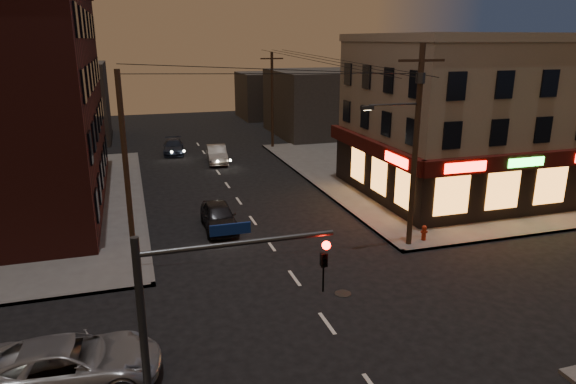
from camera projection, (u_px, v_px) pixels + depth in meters
name	position (u px, v px, depth m)	size (l,w,h in m)	color
ground	(327.00, 323.00, 19.37)	(120.00, 120.00, 0.00)	black
sidewalk_ne	(447.00, 170.00, 41.85)	(24.00, 28.00, 0.15)	#514F4C
pizza_building	(476.00, 116.00, 34.65)	(15.85, 12.85, 10.50)	gray
bg_building_ne_a	(320.00, 103.00, 57.12)	(10.00, 12.00, 7.00)	#3F3D3A
bg_building_nw	(62.00, 103.00, 52.96)	(9.00, 10.00, 8.00)	#3F3D3A
bg_building_ne_b	(270.00, 95.00, 69.50)	(8.00, 8.00, 6.00)	#3F3D3A
utility_pole_main	(414.00, 137.00, 24.93)	(4.20, 0.44, 10.00)	#382619
utility_pole_far	(272.00, 100.00, 49.25)	(0.26, 0.26, 9.00)	#382619
utility_pole_west	(127.00, 176.00, 22.05)	(0.24, 0.24, 9.00)	#382619
traffic_signal	(191.00, 326.00, 11.47)	(4.49, 0.32, 6.47)	#333538
suv_cross	(68.00, 364.00, 15.66)	(2.57, 5.57, 1.55)	gray
sedan_near	(219.00, 216.00, 28.86)	(1.77, 4.39, 1.50)	black
sedan_mid	(217.00, 154.00, 44.36)	(1.58, 4.54, 1.50)	gray
sedan_far	(173.00, 147.00, 47.82)	(1.83, 4.51, 1.31)	#192233
fire_hydrant	(424.00, 232.00, 26.91)	(0.37, 0.37, 0.81)	maroon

